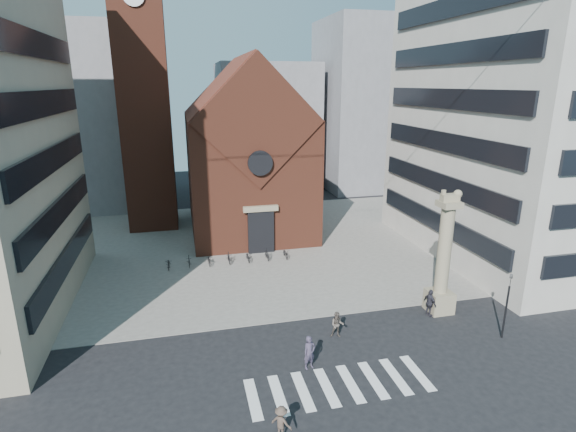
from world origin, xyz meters
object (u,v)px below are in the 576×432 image
(pedestrian_2, at_px, (430,303))
(scooter_0, at_px, (169,264))
(pedestrian_0, at_px, (309,352))
(traffic_light, at_px, (507,304))
(lion_column, at_px, (443,265))
(pedestrian_1, at_px, (337,325))

(pedestrian_2, distance_m, scooter_0, 21.39)
(pedestrian_0, bearing_deg, traffic_light, -16.04)
(lion_column, xyz_separation_m, pedestrian_2, (-1.01, -0.48, -2.49))
(pedestrian_1, height_order, pedestrian_2, pedestrian_2)
(pedestrian_0, height_order, scooter_0, pedestrian_0)
(traffic_light, relative_size, pedestrian_2, 2.22)
(scooter_0, bearing_deg, lion_column, -34.10)
(scooter_0, bearing_deg, pedestrian_0, -65.14)
(pedestrian_0, relative_size, pedestrian_2, 1.01)
(pedestrian_0, bearing_deg, pedestrian_1, 29.23)
(traffic_light, distance_m, pedestrian_0, 12.61)
(pedestrian_0, relative_size, scooter_0, 1.25)
(traffic_light, height_order, pedestrian_0, traffic_light)
(pedestrian_0, distance_m, pedestrian_2, 10.23)
(traffic_light, relative_size, scooter_0, 2.76)
(lion_column, distance_m, traffic_light, 4.62)
(pedestrian_0, bearing_deg, lion_column, 4.76)
(pedestrian_0, xyz_separation_m, pedestrian_2, (9.54, 3.69, -0.01))
(pedestrian_2, bearing_deg, pedestrian_0, 99.32)
(lion_column, height_order, pedestrian_2, lion_column)
(pedestrian_0, xyz_separation_m, pedestrian_1, (2.56, 2.66, -0.13))
(pedestrian_2, bearing_deg, pedestrian_1, 86.59)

